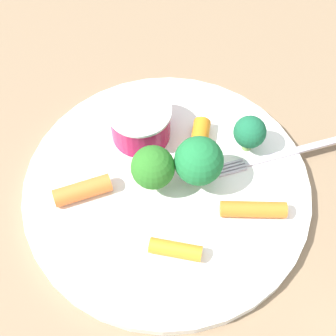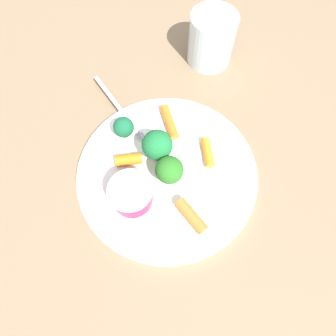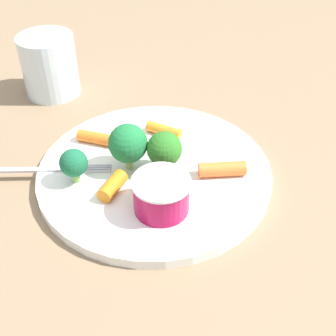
{
  "view_description": "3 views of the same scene",
  "coord_description": "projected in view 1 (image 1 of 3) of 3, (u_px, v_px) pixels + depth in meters",
  "views": [
    {
      "loc": [
        0.01,
        -0.24,
        0.42
      ],
      "look_at": [
        0.0,
        0.01,
        0.02
      ],
      "focal_mm": 54.13,
      "sensor_mm": 36.0,
      "label": 1
    },
    {
      "loc": [
        -0.16,
        0.05,
        0.4
      ],
      "look_at": [
        -0.0,
        -0.0,
        0.02
      ],
      "focal_mm": 30.37,
      "sensor_mm": 36.0,
      "label": 2
    },
    {
      "loc": [
        -0.13,
        0.37,
        0.35
      ],
      "look_at": [
        -0.02,
        0.01,
        0.03
      ],
      "focal_mm": 48.22,
      "sensor_mm": 36.0,
      "label": 3
    }
  ],
  "objects": [
    {
      "name": "ground_plane",
      "position": [
        167.0,
        192.0,
        0.48
      ],
      "size": [
        2.4,
        2.4,
        0.0
      ],
      "primitive_type": "plane",
      "color": "#836B4F"
    },
    {
      "name": "plate",
      "position": [
        167.0,
        189.0,
        0.48
      ],
      "size": [
        0.27,
        0.27,
        0.01
      ],
      "primitive_type": "cylinder",
      "color": "white",
      "rests_on": "ground_plane"
    },
    {
      "name": "sauce_cup",
      "position": [
        140.0,
        122.0,
        0.49
      ],
      "size": [
        0.06,
        0.06,
        0.04
      ],
      "color": "#9B0B3B",
      "rests_on": "plate"
    },
    {
      "name": "broccoli_floret_0",
      "position": [
        199.0,
        161.0,
        0.44
      ],
      "size": [
        0.04,
        0.04,
        0.06
      ],
      "color": "#8BB764",
      "rests_on": "plate"
    },
    {
      "name": "broccoli_floret_1",
      "position": [
        153.0,
        169.0,
        0.44
      ],
      "size": [
        0.04,
        0.04,
        0.05
      ],
      "color": "#99B36A",
      "rests_on": "plate"
    },
    {
      "name": "broccoli_floret_2",
      "position": [
        250.0,
        132.0,
        0.47
      ],
      "size": [
        0.03,
        0.03,
        0.04
      ],
      "color": "#7EAB57",
      "rests_on": "plate"
    },
    {
      "name": "carrot_stick_0",
      "position": [
        175.0,
        249.0,
        0.43
      ],
      "size": [
        0.05,
        0.02,
        0.01
      ],
      "primitive_type": "cylinder",
      "rotation": [
        1.57,
        0.0,
        1.4
      ],
      "color": "orange",
      "rests_on": "plate"
    },
    {
      "name": "carrot_stick_1",
      "position": [
        83.0,
        190.0,
        0.46
      ],
      "size": [
        0.06,
        0.03,
        0.02
      ],
      "primitive_type": "cylinder",
      "rotation": [
        1.57,
        0.0,
        5.09
      ],
      "color": "orange",
      "rests_on": "plate"
    },
    {
      "name": "carrot_stick_2",
      "position": [
        253.0,
        209.0,
        0.45
      ],
      "size": [
        0.06,
        0.01,
        0.01
      ],
      "primitive_type": "cylinder",
      "rotation": [
        1.57,
        0.0,
        4.71
      ],
      "color": "orange",
      "rests_on": "plate"
    },
    {
      "name": "carrot_stick_3",
      "position": [
        200.0,
        137.0,
        0.49
      ],
      "size": [
        0.02,
        0.04,
        0.02
      ],
      "primitive_type": "cylinder",
      "rotation": [
        1.57,
        0.0,
        6.14
      ],
      "color": "orange",
      "rests_on": "plate"
    },
    {
      "name": "fork",
      "position": [
        295.0,
        151.0,
        0.49
      ],
      "size": [
        0.16,
        0.06,
        0.0
      ],
      "color": "silver",
      "rests_on": "plate"
    }
  ]
}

